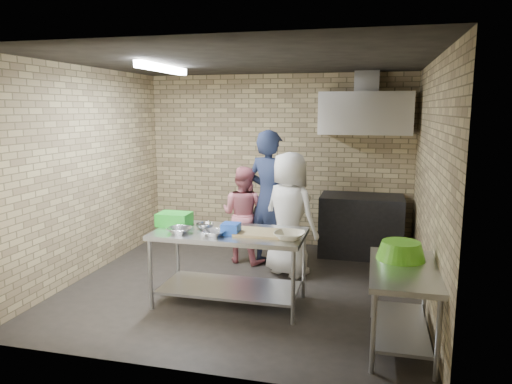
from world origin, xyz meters
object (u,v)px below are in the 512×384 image
man_navy (269,199)px  woman_white (289,214)px  stove (361,226)px  green_crate (174,219)px  green_basin (401,250)px  blue_tub (231,229)px  bottle_green (397,119)px  woman_pink (243,215)px  prep_table (230,268)px  side_counter (402,307)px  bottle_red (369,118)px

man_navy → woman_white: bearing=161.1°
stove → green_crate: 2.97m
green_crate → green_basin: green_crate is taller
stove → green_basin: green_basin is taller
blue_tub → bottle_green: bottle_green is taller
green_crate → green_basin: 2.53m
green_basin → man_navy: man_navy is taller
green_basin → woman_white: bearing=133.1°
blue_tub → woman_pink: size_ratio=0.13×
bottle_green → green_crate: bearing=-137.4°
stove → bottle_green: 1.65m
prep_table → green_basin: size_ratio=3.61×
side_counter → bottle_red: 3.44m
side_counter → bottle_red: bottle_red is taller
prep_table → woman_pink: bearing=99.5°
blue_tub → man_navy: man_navy is taller
bottle_red → woman_white: (-0.94, -1.33, -1.22)m
prep_table → bottle_red: bearing=59.8°
green_crate → bottle_red: bearing=47.6°
green_crate → green_basin: size_ratio=0.80×
green_basin → side_counter: bearing=-85.4°
prep_table → woman_pink: 1.53m
prep_table → man_navy: (0.14, 1.41, 0.53)m
bottle_green → woman_pink: (-2.07, -0.96, -1.33)m
green_basin → bottle_green: 2.98m
blue_tub → bottle_green: size_ratio=1.23×
bottle_green → woman_white: 2.24m
side_counter → green_crate: bearing=165.1°
green_crate → woman_pink: bearing=71.6°
side_counter → prep_table: bearing=163.1°
side_counter → woman_pink: woman_pink is taller
side_counter → man_navy: (-1.68, 1.97, 0.57)m
bottle_red → bottle_green: 0.40m
prep_table → green_crate: 0.86m
side_counter → bottle_green: (0.00, 2.99, 1.64)m
bottle_green → woman_pink: size_ratio=0.11×
man_navy → woman_pink: 0.47m
blue_tub → green_crate: bearing=163.7°
green_crate → bottle_green: bottle_green is taller
green_basin → bottle_red: (-0.38, 2.74, 1.19)m
blue_tub → green_basin: bearing=-6.6°
side_counter → green_crate: 2.66m
bottle_red → woman_pink: bottle_red is taller
stove → man_navy: 1.54m
side_counter → green_basin: (-0.02, 0.25, 0.46)m
blue_tub → green_basin: 1.76m
bottle_red → bottle_green: bottle_red is taller
bottle_red → stove: bearing=-101.8°
bottle_red → prep_table: bearing=-120.2°
man_navy → bottle_red: bearing=-118.0°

